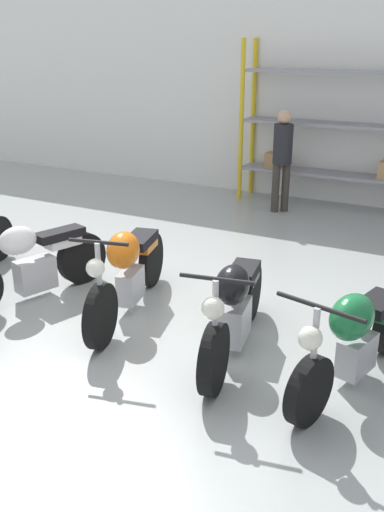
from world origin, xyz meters
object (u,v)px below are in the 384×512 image
object	(u,v)px
motorcycle_green	(355,336)
person_browsing	(282,153)
motorcycle_black	(234,307)
motorcycle_orange	(128,269)
shelving_rack	(382,133)
motorcycle_white	(31,262)

from	to	relation	value
motorcycle_green	person_browsing	xyz separation A→B (m)	(-2.35, 4.76, 0.55)
motorcycle_black	motorcycle_green	bearing A→B (deg)	77.06
motorcycle_orange	person_browsing	bearing A→B (deg)	165.10
motorcycle_orange	motorcycle_black	size ratio (longest dim) A/B	1.05
shelving_rack	motorcycle_white	bearing A→B (deg)	-116.45
shelving_rack	motorcycle_green	xyz separation A→B (m)	(0.91, -5.49, -0.88)
shelving_rack	motorcycle_orange	bearing A→B (deg)	-106.46
motorcycle_orange	motorcycle_white	bearing A→B (deg)	-92.77
motorcycle_black	motorcycle_green	size ratio (longest dim) A/B	1.03
motorcycle_orange	motorcycle_black	bearing A→B (deg)	66.63
shelving_rack	motorcycle_black	xyz separation A→B (m)	(-0.21, -5.44, -0.89)
motorcycle_black	motorcycle_orange	bearing A→B (deg)	-110.21
shelving_rack	motorcycle_white	distance (m)	6.13
motorcycle_green	person_browsing	size ratio (longest dim) A/B	1.16
shelving_rack	motorcycle_black	world-z (taller)	shelving_rack
motorcycle_white	shelving_rack	bearing A→B (deg)	171.08
motorcycle_white	motorcycle_black	distance (m)	2.49
shelving_rack	motorcycle_green	bearing A→B (deg)	-80.57
motorcycle_black	person_browsing	size ratio (longest dim) A/B	1.20
motorcycle_orange	motorcycle_green	world-z (taller)	motorcycle_orange
motorcycle_orange	motorcycle_black	distance (m)	1.35
motorcycle_white	motorcycle_green	distance (m)	3.61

